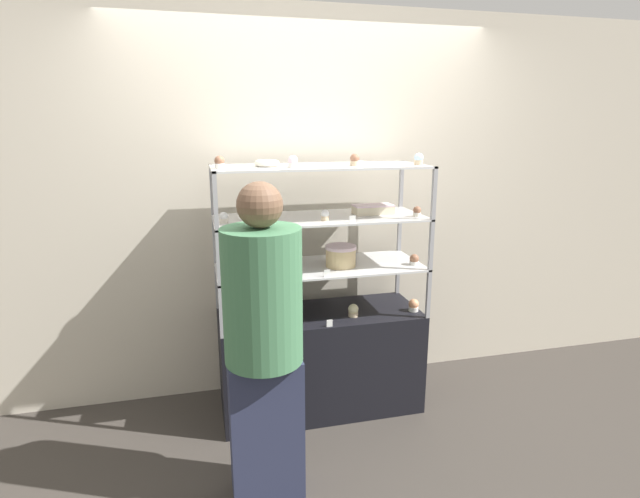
% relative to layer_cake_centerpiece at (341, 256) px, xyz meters
% --- Properties ---
extents(ground_plane, '(20.00, 20.00, 0.00)m').
position_rel_layer_cake_centerpiece_xyz_m(ground_plane, '(-0.12, 0.04, -1.05)').
color(ground_plane, '#38332D').
extents(back_wall, '(8.00, 0.05, 2.60)m').
position_rel_layer_cake_centerpiece_xyz_m(back_wall, '(-0.12, 0.44, 0.25)').
color(back_wall, beige).
rests_on(back_wall, ground_plane).
extents(display_base, '(1.29, 0.52, 0.67)m').
position_rel_layer_cake_centerpiece_xyz_m(display_base, '(-0.12, 0.04, -0.72)').
color(display_base, black).
rests_on(display_base, ground_plane).
extents(display_riser_lower, '(1.29, 0.52, 0.31)m').
position_rel_layer_cake_centerpiece_xyz_m(display_riser_lower, '(-0.12, 0.04, -0.09)').
color(display_riser_lower, '#99999E').
rests_on(display_riser_lower, display_base).
extents(display_riser_middle, '(1.29, 0.52, 0.31)m').
position_rel_layer_cake_centerpiece_xyz_m(display_riser_middle, '(-0.12, 0.04, 0.23)').
color(display_riser_middle, '#99999E').
rests_on(display_riser_middle, display_riser_lower).
extents(display_riser_upper, '(1.29, 0.52, 0.31)m').
position_rel_layer_cake_centerpiece_xyz_m(display_riser_upper, '(-0.12, 0.04, 0.54)').
color(display_riser_upper, '#99999E').
rests_on(display_riser_upper, display_riser_middle).
extents(layer_cake_centerpiece, '(0.20, 0.20, 0.13)m').
position_rel_layer_cake_centerpiece_xyz_m(layer_cake_centerpiece, '(0.00, 0.00, 0.00)').
color(layer_cake_centerpiece, '#DBBC84').
rests_on(layer_cake_centerpiece, display_riser_lower).
extents(sheet_cake_frosted, '(0.25, 0.13, 0.06)m').
position_rel_layer_cake_centerpiece_xyz_m(sheet_cake_frosted, '(0.23, 0.06, 0.28)').
color(sheet_cake_frosted, beige).
rests_on(sheet_cake_frosted, display_riser_middle).
extents(cupcake_0, '(0.07, 0.07, 0.08)m').
position_rel_layer_cake_centerpiece_xyz_m(cupcake_0, '(-0.70, -0.10, -0.34)').
color(cupcake_0, white).
rests_on(cupcake_0, display_base).
extents(cupcake_1, '(0.07, 0.07, 0.08)m').
position_rel_layer_cake_centerpiece_xyz_m(cupcake_1, '(-0.31, -0.01, -0.34)').
color(cupcake_1, beige).
rests_on(cupcake_1, display_base).
extents(cupcake_2, '(0.07, 0.07, 0.08)m').
position_rel_layer_cake_centerpiece_xyz_m(cupcake_2, '(0.06, -0.07, -0.34)').
color(cupcake_2, '#CCB28C').
rests_on(cupcake_2, display_base).
extents(cupcake_3, '(0.07, 0.07, 0.08)m').
position_rel_layer_cake_centerpiece_xyz_m(cupcake_3, '(0.47, -0.08, -0.34)').
color(cupcake_3, white).
rests_on(cupcake_3, display_base).
extents(price_tag_0, '(0.04, 0.00, 0.04)m').
position_rel_layer_cake_centerpiece_xyz_m(price_tag_0, '(-0.12, -0.20, -0.36)').
color(price_tag_0, white).
rests_on(price_tag_0, display_base).
extents(cupcake_4, '(0.06, 0.06, 0.07)m').
position_rel_layer_cake_centerpiece_xyz_m(cupcake_4, '(-0.73, -0.06, -0.04)').
color(cupcake_4, '#CCB28C').
rests_on(cupcake_4, display_riser_lower).
extents(cupcake_5, '(0.06, 0.06, 0.07)m').
position_rel_layer_cake_centerpiece_xyz_m(cupcake_5, '(0.46, -0.08, -0.04)').
color(cupcake_5, white).
rests_on(cupcake_5, display_riser_lower).
extents(price_tag_1, '(0.04, 0.00, 0.04)m').
position_rel_layer_cake_centerpiece_xyz_m(price_tag_1, '(-0.14, -0.20, -0.05)').
color(price_tag_1, white).
rests_on(price_tag_1, display_riser_lower).
extents(cupcake_6, '(0.05, 0.05, 0.07)m').
position_rel_layer_cake_centerpiece_xyz_m(cupcake_6, '(-0.71, -0.02, 0.28)').
color(cupcake_6, beige).
rests_on(cupcake_6, display_riser_middle).
extents(cupcake_7, '(0.05, 0.05, 0.07)m').
position_rel_layer_cake_centerpiece_xyz_m(cupcake_7, '(-0.12, -0.09, 0.28)').
color(cupcake_7, '#CCB28C').
rests_on(cupcake_7, display_riser_middle).
extents(cupcake_8, '(0.05, 0.05, 0.07)m').
position_rel_layer_cake_centerpiece_xyz_m(cupcake_8, '(0.46, -0.10, 0.28)').
color(cupcake_8, beige).
rests_on(cupcake_8, display_riser_middle).
extents(price_tag_2, '(0.04, 0.00, 0.04)m').
position_rel_layer_cake_centerpiece_xyz_m(price_tag_2, '(0.01, -0.20, 0.27)').
color(price_tag_2, white).
rests_on(price_tag_2, display_riser_middle).
extents(cupcake_9, '(0.06, 0.06, 0.07)m').
position_rel_layer_cake_centerpiece_xyz_m(cupcake_9, '(-0.72, -0.03, 0.59)').
color(cupcake_9, white).
rests_on(cupcake_9, display_riser_upper).
extents(cupcake_10, '(0.06, 0.06, 0.07)m').
position_rel_layer_cake_centerpiece_xyz_m(cupcake_10, '(-0.32, -0.10, 0.59)').
color(cupcake_10, white).
rests_on(cupcake_10, display_riser_upper).
extents(cupcake_11, '(0.06, 0.06, 0.07)m').
position_rel_layer_cake_centerpiece_xyz_m(cupcake_11, '(0.07, -0.03, 0.59)').
color(cupcake_11, '#CCB28C').
rests_on(cupcake_11, display_riser_upper).
extents(cupcake_12, '(0.06, 0.06, 0.07)m').
position_rel_layer_cake_centerpiece_xyz_m(cupcake_12, '(0.47, -0.06, 0.59)').
color(cupcake_12, '#CCB28C').
rests_on(cupcake_12, display_riser_upper).
extents(price_tag_3, '(0.04, 0.00, 0.04)m').
position_rel_layer_cake_centerpiece_xyz_m(price_tag_3, '(0.05, -0.20, 0.58)').
color(price_tag_3, white).
rests_on(price_tag_3, display_riser_upper).
extents(donut_glazed, '(0.15, 0.15, 0.04)m').
position_rel_layer_cake_centerpiece_xyz_m(donut_glazed, '(-0.44, 0.04, 0.58)').
color(donut_glazed, '#EFE5CC').
rests_on(donut_glazed, display_riser_upper).
extents(customer_figure, '(0.38, 0.38, 1.61)m').
position_rel_layer_cake_centerpiece_xyz_m(customer_figure, '(-0.58, -0.69, -0.19)').
color(customer_figure, '#282D47').
rests_on(customer_figure, ground_plane).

